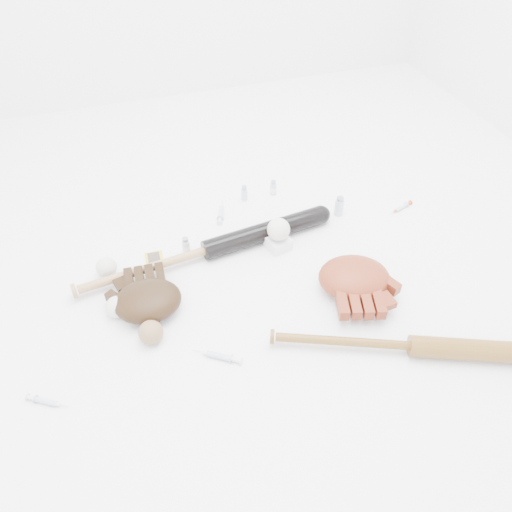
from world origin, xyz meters
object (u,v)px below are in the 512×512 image
object	(u,v)px
bat_dark	(207,250)
pedestal	(278,243)
glove_dark	(148,300)
bat_wood	(413,346)

from	to	relation	value
bat_dark	pedestal	xyz separation A→B (m)	(0.27, -0.03, -0.01)
glove_dark	bat_dark	bearing A→B (deg)	40.94
bat_dark	bat_wood	distance (m)	0.78
bat_dark	pedestal	bearing A→B (deg)	-12.98
bat_dark	glove_dark	xyz separation A→B (m)	(-0.24, -0.19, 0.01)
bat_wood	bat_dark	bearing A→B (deg)	151.71
bat_dark	pedestal	size ratio (longest dim) A/B	12.62
bat_dark	glove_dark	bearing A→B (deg)	-149.79
bat_dark	pedestal	distance (m)	0.27
glove_dark	pedestal	world-z (taller)	glove_dark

